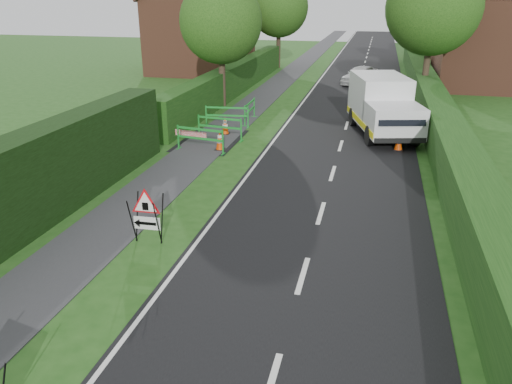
{
  "coord_description": "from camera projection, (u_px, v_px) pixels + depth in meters",
  "views": [
    {
      "loc": [
        3.75,
        -8.65,
        5.89
      ],
      "look_at": [
        1.0,
        2.74,
        1.21
      ],
      "focal_mm": 35.0,
      "sensor_mm": 36.0,
      "label": 1
    }
  ],
  "objects": [
    {
      "name": "tree_nw",
      "position": [
        221.0,
        22.0,
        26.4
      ],
      "size": [
        4.4,
        4.4,
        6.7
      ],
      "color": "#2D2116",
      "rests_on": "ground"
    },
    {
      "name": "ped_barrier_0",
      "position": [
        200.0,
        136.0,
        19.68
      ],
      "size": [
        2.09,
        0.67,
        1.0
      ],
      "rotation": [
        0.0,
        0.0,
        -0.16
      ],
      "color": "#188427",
      "rests_on": "ground"
    },
    {
      "name": "traffic_cone_1",
      "position": [
        414.0,
        132.0,
        21.21
      ],
      "size": [
        0.38,
        0.38,
        0.79
      ],
      "color": "black",
      "rests_on": "ground"
    },
    {
      "name": "tree_fe",
      "position": [
        416.0,
        14.0,
        42.16
      ],
      "size": [
        4.2,
        4.2,
        6.33
      ],
      "color": "#2D2116",
      "rests_on": "ground"
    },
    {
      "name": "house_west",
      "position": [
        201.0,
        34.0,
        39.0
      ],
      "size": [
        7.5,
        7.4,
        7.88
      ],
      "color": "brown",
      "rests_on": "ground"
    },
    {
      "name": "ped_barrier_2",
      "position": [
        227.0,
        114.0,
        23.38
      ],
      "size": [
        2.09,
        0.56,
        1.0
      ],
      "rotation": [
        0.0,
        0.0,
        0.1
      ],
      "color": "#188427",
      "rests_on": "ground"
    },
    {
      "name": "tree_fw",
      "position": [
        279.0,
        7.0,
        40.72
      ],
      "size": [
        4.8,
        4.8,
        7.24
      ],
      "color": "#2D2116",
      "rests_on": "ground"
    },
    {
      "name": "footpath",
      "position": [
        298.0,
        66.0,
        43.06
      ],
      "size": [
        2.0,
        90.0,
        0.02
      ],
      "primitive_type": "cube",
      "color": "#2D2D30",
      "rests_on": "ground"
    },
    {
      "name": "traffic_cone_3",
      "position": [
        220.0,
        141.0,
        20.0
      ],
      "size": [
        0.38,
        0.38,
        0.79
      ],
      "color": "black",
      "rests_on": "ground"
    },
    {
      "name": "hedge_east",
      "position": [
        432.0,
        126.0,
        23.84
      ],
      "size": [
        1.2,
        50.0,
        1.5
      ],
      "primitive_type": "cube",
      "color": "#14380F",
      "rests_on": "ground"
    },
    {
      "name": "house_east_b",
      "position": [
        476.0,
        29.0,
        45.04
      ],
      "size": [
        7.5,
        7.4,
        7.88
      ],
      "color": "brown",
      "rests_on": "ground"
    },
    {
      "name": "traffic_cone_0",
      "position": [
        399.0,
        141.0,
        19.98
      ],
      "size": [
        0.38,
        0.38,
        0.79
      ],
      "color": "black",
      "rests_on": "ground"
    },
    {
      "name": "triangle_sign",
      "position": [
        145.0,
        212.0,
        12.33
      ],
      "size": [
        0.88,
        0.88,
        1.24
      ],
      "rotation": [
        0.0,
        0.0,
        0.04
      ],
      "color": "black",
      "rests_on": "ground"
    },
    {
      "name": "redwhite_plank",
      "position": [
        191.0,
        144.0,
        20.89
      ],
      "size": [
        1.48,
        0.34,
        0.25
      ],
      "primitive_type": "cube",
      "rotation": [
        0.0,
        0.0,
        -0.2
      ],
      "color": "red",
      "rests_on": "ground"
    },
    {
      "name": "house_east_a",
      "position": [
        495.0,
        42.0,
        32.62
      ],
      "size": [
        7.5,
        7.4,
        7.88
      ],
      "color": "brown",
      "rests_on": "ground"
    },
    {
      "name": "ground",
      "position": [
        182.0,
        285.0,
        10.81
      ],
      "size": [
        120.0,
        120.0,
        0.0
      ],
      "primitive_type": "plane",
      "color": "#1E4A15",
      "rests_on": "ground"
    },
    {
      "name": "hatchback_car",
      "position": [
        360.0,
        75.0,
        34.47
      ],
      "size": [
        2.78,
        3.99,
        1.26
      ],
      "primitive_type": "imported",
      "rotation": [
        0.0,
        0.0,
        -0.39
      ],
      "color": "silver",
      "rests_on": "ground"
    },
    {
      "name": "hedge_west_far",
      "position": [
        235.0,
        93.0,
        31.76
      ],
      "size": [
        1.0,
        24.0,
        1.8
      ],
      "primitive_type": "cube",
      "color": "#14380F",
      "rests_on": "ground"
    },
    {
      "name": "tree_ne",
      "position": [
        434.0,
        7.0,
        27.36
      ],
      "size": [
        5.2,
        5.2,
        7.79
      ],
      "color": "#2D2116",
      "rests_on": "ground"
    },
    {
      "name": "traffic_cone_4",
      "position": [
        225.0,
        126.0,
        22.26
      ],
      "size": [
        0.38,
        0.38,
        0.79
      ],
      "color": "black",
      "rests_on": "ground"
    },
    {
      "name": "traffic_cone_2",
      "position": [
        410.0,
        115.0,
        24.15
      ],
      "size": [
        0.38,
        0.38,
        0.79
      ],
      "color": "black",
      "rests_on": "ground"
    },
    {
      "name": "works_van",
      "position": [
        383.0,
        105.0,
        21.99
      ],
      "size": [
        3.42,
        5.78,
        2.48
      ],
      "rotation": [
        0.0,
        0.0,
        0.26
      ],
      "color": "silver",
      "rests_on": "ground"
    },
    {
      "name": "road_surface",
      "position": [
        363.0,
        69.0,
        41.86
      ],
      "size": [
        6.0,
        90.0,
        0.02
      ],
      "primitive_type": "cube",
      "color": "black",
      "rests_on": "ground"
    },
    {
      "name": "ped_barrier_1",
      "position": [
        220.0,
        125.0,
        21.39
      ],
      "size": [
        2.09,
        0.61,
        1.0
      ],
      "rotation": [
        0.0,
        0.0,
        -0.13
      ],
      "color": "#188427",
      "rests_on": "ground"
    },
    {
      "name": "ped_barrier_3",
      "position": [
        250.0,
        109.0,
        24.37
      ],
      "size": [
        0.38,
        2.07,
        1.0
      ],
      "rotation": [
        0.0,
        0.0,
        1.59
      ],
      "color": "#188427",
      "rests_on": "ground"
    }
  ]
}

